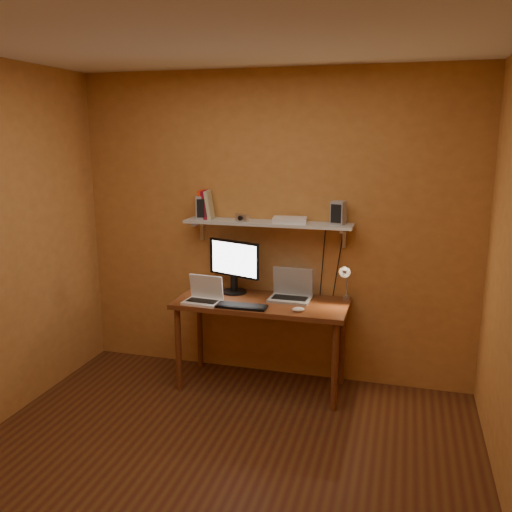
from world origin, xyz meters
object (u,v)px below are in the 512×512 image
(speaker_left, at_px, (202,207))
(mouse, at_px, (298,309))
(wall_shelf, at_px, (268,223))
(keyboard, at_px, (242,306))
(laptop, at_px, (291,291))
(speaker_right, at_px, (338,213))
(shelf_camera, at_px, (242,218))
(desk_lamp, at_px, (346,278))
(router, at_px, (290,220))
(netbook, at_px, (204,295))
(desk, at_px, (261,311))
(monitor, at_px, (234,264))

(speaker_left, bearing_deg, mouse, -41.83)
(wall_shelf, height_order, keyboard, wall_shelf)
(laptop, height_order, mouse, laptop)
(speaker_right, height_order, shelf_camera, speaker_right)
(keyboard, xyz_separation_m, desk_lamp, (0.77, 0.33, 0.20))
(desk_lamp, distance_m, shelf_camera, 0.97)
(speaker_right, xyz_separation_m, router, (-0.39, -0.02, -0.07))
(speaker_left, bearing_deg, router, -20.02)
(laptop, xyz_separation_m, desk_lamp, (0.44, -0.00, 0.14))
(netbook, bearing_deg, mouse, 2.83)
(netbook, bearing_deg, desk, 24.23)
(keyboard, bearing_deg, router, 52.37)
(shelf_camera, bearing_deg, wall_shelf, 18.01)
(keyboard, distance_m, speaker_right, 1.06)
(netbook, xyz_separation_m, speaker_left, (-0.13, 0.33, 0.66))
(desk_lamp, relative_size, router, 1.39)
(netbook, relative_size, speaker_left, 1.55)
(desk_lamp, height_order, shelf_camera, shelf_camera)
(router, bearing_deg, shelf_camera, -172.37)
(speaker_right, distance_m, shelf_camera, 0.79)
(desk_lamp, distance_m, speaker_right, 0.52)
(keyboard, bearing_deg, speaker_left, 139.54)
(speaker_left, xyz_separation_m, speaker_right, (1.14, 0.02, -0.00))
(speaker_left, bearing_deg, laptop, -23.84)
(wall_shelf, bearing_deg, shelf_camera, -161.99)
(speaker_left, relative_size, shelf_camera, 1.74)
(desk, xyz_separation_m, laptop, (0.22, 0.13, 0.15))
(wall_shelf, xyz_separation_m, router, (0.19, -0.01, 0.04))
(netbook, xyz_separation_m, keyboard, (0.33, -0.06, -0.05))
(wall_shelf, xyz_separation_m, laptop, (0.22, -0.07, -0.54))
(wall_shelf, distance_m, monitor, 0.46)
(shelf_camera, height_order, router, shelf_camera)
(desk_lamp, height_order, speaker_left, speaker_left)
(netbook, xyz_separation_m, router, (0.63, 0.33, 0.59))
(monitor, bearing_deg, mouse, -9.87)
(speaker_left, distance_m, shelf_camera, 0.37)
(mouse, bearing_deg, speaker_right, 41.90)
(netbook, bearing_deg, laptop, 28.18)
(speaker_left, bearing_deg, speaker_right, -18.91)
(shelf_camera, relative_size, router, 0.42)
(speaker_right, bearing_deg, mouse, -108.05)
(monitor, relative_size, shelf_camera, 4.28)
(wall_shelf, bearing_deg, speaker_left, -178.73)
(keyboard, bearing_deg, monitor, 115.37)
(mouse, bearing_deg, speaker_left, 141.20)
(wall_shelf, distance_m, router, 0.19)
(laptop, xyz_separation_m, router, (-0.03, 0.05, 0.58))
(speaker_right, relative_size, router, 0.69)
(wall_shelf, height_order, router, router)
(desk, distance_m, netbook, 0.49)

